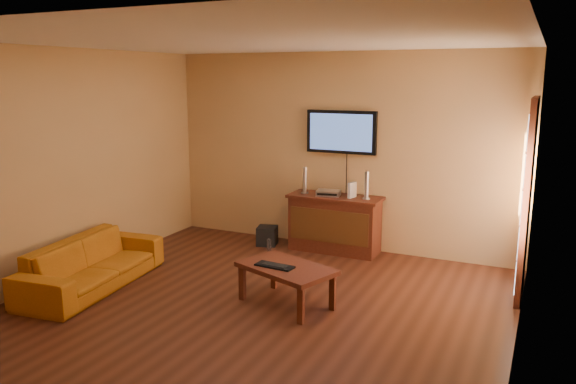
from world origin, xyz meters
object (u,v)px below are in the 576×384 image
Objects in this scene: media_console at (335,223)px; television at (341,132)px; speaker_left at (305,181)px; speaker_right at (367,187)px; keyboard at (275,266)px; subwoofer at (267,236)px; game_console at (352,190)px; bottle at (269,245)px; sofa at (92,256)px; coffee_table at (286,271)px; av_receiver at (328,193)px.

television is (-0.00, 0.20, 1.24)m from media_console.
speaker_left is at bearing -177.65° from media_console.
keyboard is (-0.34, -2.02, -0.51)m from speaker_right.
subwoofer is 0.63× the size of keyboard.
media_console is 3.48× the size of speaker_right.
game_console is (0.25, -0.01, 0.49)m from media_console.
speaker_right is at bearing 14.15° from game_console.
bottle is at bearing -72.43° from subwoofer.
sofa is at bearing -169.47° from keyboard.
subwoofer is 2.21m from keyboard.
speaker_right is (0.45, -0.02, 0.55)m from media_console.
coffee_table is at bearing -84.12° from media_console.
av_receiver is at bearing 27.35° from bottle.
media_console is at bearing -46.58° from sofa.
game_console is (-0.20, 0.01, -0.06)m from speaker_right.
media_console is at bearing -4.29° from av_receiver.
media_console is 1.98m from coffee_table.
game_console reaches higher than av_receiver.
television is 2.52m from coffee_table.
sofa is 4.42× the size of keyboard.
media_console is 0.68× the size of sofa.
speaker_right is at bearing -52.45° from sofa.
speaker_left is at bearing 169.87° from av_receiver.
speaker_left is (1.59, 2.42, 0.58)m from sofa.
coffee_table is at bearing -84.67° from television.
speaker_right is 0.21m from game_console.
game_console is at bearing 19.37° from bottle.
av_receiver is (-0.09, -0.01, 0.42)m from media_console.
subwoofer is (-0.97, -0.14, -0.26)m from media_console.
media_console is at bearing 177.69° from speaker_right.
keyboard is (-0.14, -2.03, -0.44)m from game_console.
sofa is (-2.03, -2.44, -0.03)m from media_console.
bottle is 0.43× the size of keyboard.
coffee_table is 4.23× the size of subwoofer.
sofa is at bearing -135.69° from speaker_right.
av_receiver is at bearing -173.02° from media_console.
av_receiver is at bearing 1.14° from speaker_left.
bottle is at bearing -154.68° from media_console.
television is 0.81m from game_console.
subwoofer is (-1.22, -0.13, -0.75)m from game_console.
media_console is 4.77× the size of subwoofer.
bottle is at bearing -37.43° from sofa.
media_console is 0.71m from speaker_left.
bottle is (-0.72, -0.37, -0.73)m from av_receiver.
speaker_right reaches higher than media_console.
game_console reaches higher than sofa.
speaker_left is 0.89m from speaker_right.
speaker_right is 2.00× the size of bottle.
speaker_left reaches higher than keyboard.
media_console is 1.29× the size of television.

